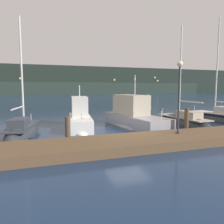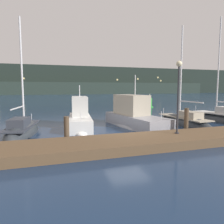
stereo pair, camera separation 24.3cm
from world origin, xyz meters
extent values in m
plane|color=#192D4C|center=(0.00, 0.00, 0.00)|extent=(400.00, 400.00, 0.00)
cube|color=brown|center=(0.00, -2.35, 0.23)|extent=(45.26, 2.80, 0.45)
cylinder|color=#4C3D2D|center=(-3.77, -0.70, 0.74)|extent=(0.28, 0.28, 1.49)
cylinder|color=#4C3D2D|center=(3.77, -0.70, 0.86)|extent=(0.28, 0.28, 1.71)
ellipsoid|color=#2D3338|center=(-6.22, 2.79, 0.00)|extent=(2.64, 5.76, 1.64)
cube|color=#333842|center=(-6.22, 2.79, 0.53)|extent=(2.21, 4.84, 0.08)
cube|color=#333842|center=(-6.35, 2.13, 0.85)|extent=(1.29, 1.93, 0.56)
cylinder|color=silver|center=(-6.14, 3.22, 4.03)|extent=(0.12, 0.12, 6.99)
cylinder|color=silver|center=(-6.38, 1.98, 1.79)|extent=(0.56, 2.51, 0.09)
cylinder|color=silver|center=(-5.75, 5.30, 0.78)|extent=(0.04, 0.04, 0.50)
ellipsoid|color=white|center=(-2.30, 3.69, 0.00)|extent=(2.46, 5.92, 1.07)
cube|color=white|center=(-2.30, 3.69, 0.44)|extent=(2.24, 5.33, 0.89)
cube|color=silver|center=(-2.22, 4.26, 1.61)|extent=(1.48, 2.66, 1.45)
cube|color=black|center=(-2.06, 5.40, 1.83)|extent=(1.03, 0.41, 0.64)
cylinder|color=silver|center=(-2.28, 3.81, 2.76)|extent=(0.07, 0.07, 0.86)
cylinder|color=silver|center=(-2.63, 1.31, 1.19)|extent=(0.04, 0.04, 0.60)
ellipsoid|color=gray|center=(1.90, 2.96, 0.00)|extent=(3.37, 7.41, 0.99)
cube|color=gray|center=(1.90, 2.96, 0.45)|extent=(3.08, 6.67, 0.90)
cube|color=#A39984|center=(1.79, 3.66, 1.67)|extent=(2.03, 3.34, 1.55)
cube|color=black|center=(1.57, 5.08, 1.90)|extent=(1.41, 0.50, 0.69)
cylinder|color=silver|center=(1.88, 3.10, 3.21)|extent=(0.07, 0.07, 1.53)
cylinder|color=silver|center=(2.36, 0.00, 1.20)|extent=(0.04, 0.04, 0.60)
ellipsoid|color=#2D3338|center=(6.08, 2.74, 0.00)|extent=(2.02, 6.23, 1.62)
cube|color=#A39984|center=(6.08, 2.74, 0.58)|extent=(1.70, 5.24, 0.08)
cube|color=#A39984|center=(6.12, 2.00, 0.88)|extent=(1.12, 2.02, 0.52)
cylinder|color=silver|center=(6.05, 3.23, 4.29)|extent=(0.12, 0.12, 7.41)
cylinder|color=silver|center=(6.12, 1.93, 1.90)|extent=(0.23, 2.60, 0.09)
cylinder|color=silver|center=(5.93, 5.56, 0.83)|extent=(0.04, 0.04, 0.50)
ellipsoid|color=#2D3338|center=(10.27, 3.07, 0.00)|extent=(2.55, 6.53, 1.37)
cube|color=silver|center=(10.27, 3.07, 0.69)|extent=(2.14, 5.49, 0.08)
cylinder|color=silver|center=(10.21, 3.57, 4.94)|extent=(0.12, 0.12, 8.50)
cylinder|color=silver|center=(9.89, 5.97, 0.94)|extent=(0.04, 0.04, 0.50)
cylinder|color=green|center=(10.80, 17.60, 0.08)|extent=(1.13, 1.13, 0.16)
cylinder|color=green|center=(10.80, 17.60, 0.78)|extent=(0.75, 0.75, 1.25)
cone|color=green|center=(10.80, 17.60, 1.66)|extent=(0.53, 0.53, 0.50)
sphere|color=#F9EAB7|center=(10.80, 17.60, 1.96)|extent=(0.16, 0.16, 0.16)
cylinder|color=#2D2D33|center=(2.18, -2.03, 0.48)|extent=(0.24, 0.24, 0.06)
cylinder|color=#2D2D33|center=(2.18, -2.03, 2.33)|extent=(0.10, 0.10, 3.64)
sphere|color=#F9EAB7|center=(2.18, -2.03, 4.29)|extent=(0.32, 0.32, 0.32)
cube|color=#1E2823|center=(0.00, 101.59, 6.76)|extent=(240.00, 16.00, 13.52)
cube|color=#26332C|center=(5.92, 91.59, 2.75)|extent=(144.00, 10.00, 5.49)
cube|color=#F4DB8C|center=(-12.06, 93.54, 7.18)|extent=(0.80, 0.10, 0.80)
cube|color=#F4DB8C|center=(49.38, 93.54, 3.56)|extent=(0.80, 0.10, 0.80)
cube|color=#F4DB8C|center=(-3.36, 93.54, 3.57)|extent=(0.80, 0.10, 0.80)
cube|color=#F4DB8C|center=(32.73, 93.54, 1.32)|extent=(0.80, 0.10, 0.80)
cube|color=#F4DB8C|center=(55.69, 93.54, 8.53)|extent=(0.80, 0.10, 0.80)
cube|color=#F4DB8C|center=(43.80, 93.54, 7.63)|extent=(0.80, 0.10, 0.80)
cube|color=#F4DB8C|center=(57.50, 93.54, 6.86)|extent=(0.80, 0.10, 0.80)
cube|color=#F4DB8C|center=(0.23, 93.54, 2.04)|extent=(0.80, 0.10, 0.80)
cube|color=#F4DB8C|center=(32.36, 93.54, 7.06)|extent=(0.80, 0.10, 0.80)
camera|label=1|loc=(-5.25, -12.25, 3.00)|focal=35.00mm
camera|label=2|loc=(-5.01, -12.33, 3.00)|focal=35.00mm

